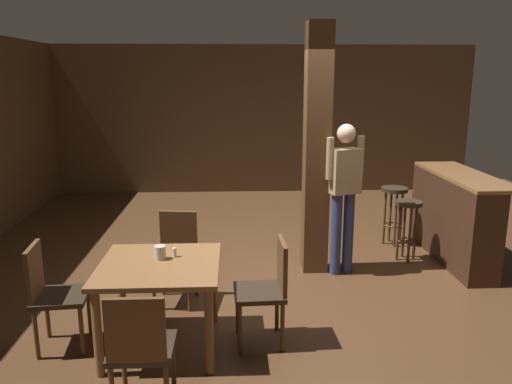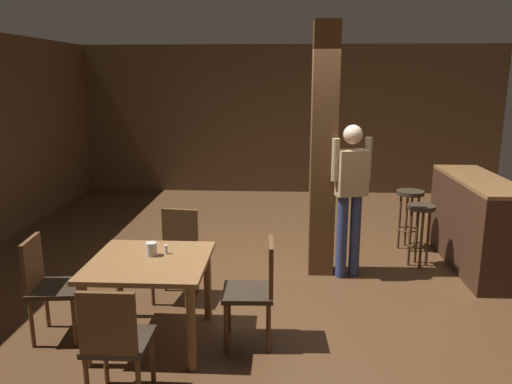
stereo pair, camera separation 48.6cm
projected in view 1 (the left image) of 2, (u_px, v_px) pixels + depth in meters
ground_plane at (289, 281)px, 5.54m from camera, size 10.80×10.80×0.00m
wall_back at (264, 120)px, 9.60m from camera, size 8.00×0.10×2.80m
pillar at (317, 151)px, 5.58m from camera, size 0.28×0.28×2.80m
dining_table at (160, 277)px, 4.08m from camera, size 0.97×0.97×0.74m
chair_south at (140, 346)px, 3.25m from camera, size 0.42×0.42×0.89m
chair_east at (268, 286)px, 4.19m from camera, size 0.44×0.44×0.89m
chair_north at (176, 252)px, 4.98m from camera, size 0.47×0.47×0.89m
chair_west at (51, 291)px, 4.09m from camera, size 0.46×0.46×0.89m
napkin_cup at (160, 253)px, 4.14m from camera, size 0.09×0.09×0.11m
salt_shaker at (175, 252)px, 4.19m from camera, size 0.03×0.03×0.08m
standing_person at (344, 188)px, 5.56m from camera, size 0.47×0.30×1.72m
bar_counter at (453, 216)px, 6.11m from camera, size 0.56×1.81×1.07m
bar_stool_near at (408, 217)px, 6.06m from camera, size 0.32×0.32×0.75m
bar_stool_mid at (394, 202)px, 6.65m from camera, size 0.35×0.35×0.78m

